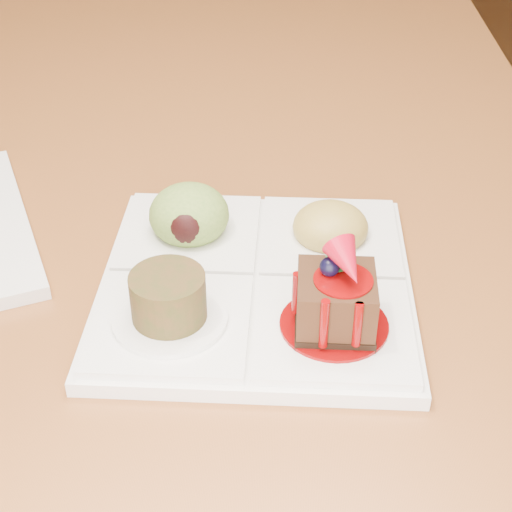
{
  "coord_description": "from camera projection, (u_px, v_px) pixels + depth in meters",
  "views": [
    {
      "loc": [
        0.2,
        -0.8,
        1.13
      ],
      "look_at": [
        0.19,
        -0.32,
        0.79
      ],
      "focal_mm": 55.0,
      "sensor_mm": 36.0,
      "label": 1
    }
  ],
  "objects": [
    {
      "name": "sampler_plate",
      "position": [
        254.0,
        270.0,
        0.61
      ],
      "size": [
        0.25,
        0.25,
        0.09
      ],
      "rotation": [
        0.0,
        0.0,
        -0.02
      ],
      "color": "white",
      "rests_on": "dining_table"
    },
    {
      "name": "dining_table",
      "position": [
        102.0,
        166.0,
        0.92
      ],
      "size": [
        1.0,
        1.8,
        0.75
      ],
      "color": "brown",
      "rests_on": "ground"
    }
  ]
}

